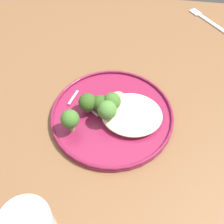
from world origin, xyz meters
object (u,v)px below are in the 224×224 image
object	(u,v)px
seared_scallop_front_small	(132,112)
seared_scallop_tiny_bay	(112,116)
broccoli_floret_center_pile	(112,102)
broccoli_floret_near_rim	(100,104)
broccoli_floret_right_tilted	(107,111)
dinner_fork	(210,22)
dinner_plate	(112,115)
seared_scallop_center_golden	(118,97)
broccoli_floret_split_head	(70,119)
seared_scallop_right_edge	(109,106)
broccoli_floret_left_leaning	(88,102)
seared_scallop_tilted_round	(153,114)

from	to	relation	value
seared_scallop_front_small	seared_scallop_tiny_bay	bearing A→B (deg)	21.43
broccoli_floret_center_pile	broccoli_floret_near_rim	xyz separation A→B (m)	(0.03, 0.00, -0.01)
broccoli_floret_right_tilted	broccoli_floret_near_rim	bearing A→B (deg)	-53.70
broccoli_floret_near_rim	seared_scallop_front_small	bearing A→B (deg)	179.17
broccoli_floret_right_tilted	dinner_fork	world-z (taller)	broccoli_floret_right_tilted
dinner_plate	dinner_fork	xyz separation A→B (m)	(-0.26, -0.42, -0.01)
seared_scallop_front_small	broccoli_floret_near_rim	size ratio (longest dim) A/B	0.60
seared_scallop_center_golden	broccoli_floret_split_head	xyz separation A→B (m)	(0.09, 0.10, 0.03)
seared_scallop_right_edge	broccoli_floret_left_leaning	bearing A→B (deg)	16.57
seared_scallop_right_edge	broccoli_floret_right_tilted	size ratio (longest dim) A/B	0.45
seared_scallop_tilted_round	seared_scallop_right_edge	bearing A→B (deg)	-6.50
seared_scallop_tiny_bay	broccoli_floret_near_rim	bearing A→B (deg)	-30.80
broccoli_floret_right_tilted	broccoli_floret_split_head	world-z (taller)	broccoli_floret_right_tilted
seared_scallop_tiny_bay	seared_scallop_center_golden	bearing A→B (deg)	-95.05
seared_scallop_tilted_round	broccoli_floret_near_rim	xyz separation A→B (m)	(0.12, -0.00, 0.02)
seared_scallop_tilted_round	seared_scallop_right_edge	distance (m)	0.11
seared_scallop_center_golden	broccoli_floret_left_leaning	world-z (taller)	broccoli_floret_left_leaning
seared_scallop_right_edge	broccoli_floret_left_leaning	xyz separation A→B (m)	(0.05, 0.01, 0.02)
broccoli_floret_right_tilted	broccoli_floret_left_leaning	size ratio (longest dim) A/B	1.22
seared_scallop_right_edge	broccoli_floret_right_tilted	world-z (taller)	broccoli_floret_right_tilted
seared_scallop_center_golden	seared_scallop_right_edge	distance (m)	0.04
seared_scallop_front_small	broccoli_floret_left_leaning	world-z (taller)	broccoli_floret_left_leaning
seared_scallop_front_small	broccoli_floret_left_leaning	size ratio (longest dim) A/B	0.56
broccoli_floret_center_pile	seared_scallop_right_edge	bearing A→B (deg)	-38.53
seared_scallop_tiny_bay	broccoli_floret_left_leaning	xyz separation A→B (m)	(0.06, -0.02, 0.02)
seared_scallop_tiny_bay	broccoli_floret_near_rim	world-z (taller)	broccoli_floret_near_rim
broccoli_floret_left_leaning	dinner_fork	xyz separation A→B (m)	(-0.32, -0.42, -0.04)
seared_scallop_center_golden	broccoli_floret_left_leaning	distance (m)	0.08
seared_scallop_tiny_bay	broccoli_floret_left_leaning	world-z (taller)	broccoli_floret_left_leaning
seared_scallop_tilted_round	dinner_plate	bearing A→B (deg)	3.12
dinner_fork	seared_scallop_tilted_round	bearing A→B (deg)	68.36
dinner_plate	seared_scallop_tilted_round	world-z (taller)	seared_scallop_tilted_round
seared_scallop_tilted_round	broccoli_floret_right_tilted	xyz separation A→B (m)	(0.10, 0.03, 0.03)
seared_scallop_tiny_bay	broccoli_floret_near_rim	size ratio (longest dim) A/B	0.71
broccoli_floret_left_leaning	dinner_fork	bearing A→B (deg)	-127.05
dinner_fork	seared_scallop_tiny_bay	bearing A→B (deg)	59.42
seared_scallop_front_small	broccoli_floret_center_pile	xyz separation A→B (m)	(0.05, -0.00, 0.02)
broccoli_floret_split_head	seared_scallop_front_small	bearing A→B (deg)	-155.12
seared_scallop_tilted_round	broccoli_floret_split_head	size ratio (longest dim) A/B	0.45
broccoli_floret_left_leaning	broccoli_floret_near_rim	xyz separation A→B (m)	(-0.03, -0.00, -0.00)
seared_scallop_right_edge	broccoli_floret_near_rim	size ratio (longest dim) A/B	0.59
seared_scallop_right_edge	broccoli_floret_near_rim	xyz separation A→B (m)	(0.02, 0.01, 0.02)
seared_scallop_tilted_round	broccoli_floret_near_rim	size ratio (longest dim) A/B	0.56
dinner_plate	seared_scallop_front_small	distance (m)	0.05
seared_scallop_front_small	seared_scallop_right_edge	distance (m)	0.06
broccoli_floret_left_leaning	broccoli_floret_split_head	distance (m)	0.06
seared_scallop_right_edge	seared_scallop_tiny_bay	bearing A→B (deg)	113.75
seared_scallop_center_golden	seared_scallop_tiny_bay	distance (m)	0.06
seared_scallop_tiny_bay	broccoli_floret_left_leaning	distance (m)	0.07
broccoli_floret_right_tilted	broccoli_floret_near_rim	distance (m)	0.04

